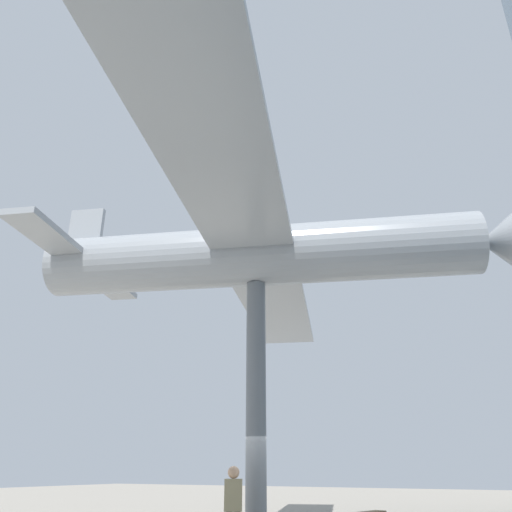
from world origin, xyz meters
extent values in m
cylinder|color=slate|center=(0.00, 0.00, 3.34)|extent=(0.54, 0.54, 6.67)
cylinder|color=#93999E|center=(0.00, 0.00, 7.56)|extent=(5.73, 12.53, 1.78)
cube|color=#93999E|center=(0.00, 0.00, 7.56)|extent=(21.34, 9.21, 0.18)
cube|color=#93999E|center=(1.78, -5.26, 7.69)|extent=(6.90, 3.17, 0.18)
cube|color=#93999E|center=(1.78, -5.26, 8.64)|extent=(0.52, 1.10, 1.81)
cone|color=#93999E|center=(-2.17, 6.41, 7.56)|extent=(1.72, 1.34, 1.51)
cube|color=#998C66|center=(1.26, 0.07, 1.20)|extent=(0.38, 0.46, 0.67)
sphere|color=tan|center=(1.26, 0.07, 1.67)|extent=(0.27, 0.27, 0.27)
cube|color=#846647|center=(-5.16, 1.34, 0.47)|extent=(1.46, 0.77, 0.05)
camera|label=1|loc=(12.09, 6.28, 1.76)|focal=35.00mm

